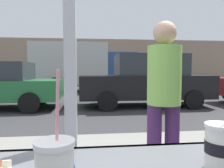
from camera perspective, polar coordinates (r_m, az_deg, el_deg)
The scene contains 6 objects.
ground_plane at distance 8.97m, azimuth -6.81°, elevation -4.72°, with size 60.00×60.00×0.00m, color #38383A.
building_facade_far at distance 19.54m, azimuth -6.63°, elevation 5.76°, with size 28.00×1.20×4.00m, color gray.
soda_cup_left at distance 0.81m, azimuth 26.86°, elevation -14.46°, with size 0.10×0.10×0.31m.
parked_car_black at distance 7.95m, azimuth 9.00°, elevation 0.94°, with size 4.67×1.97×1.87m.
box_truck at distance 13.38m, azimuth -7.85°, elevation 4.86°, with size 6.18×2.44×2.90m.
pedestrian at distance 2.13m, azimuth 13.54°, elevation -2.77°, with size 0.32×0.32×1.63m.
Camera 1 is at (0.07, -0.87, 1.32)m, focal length 34.57 mm.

